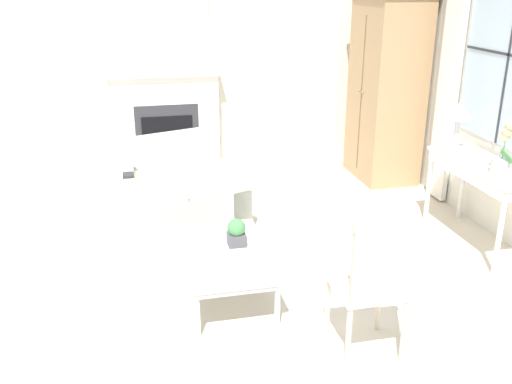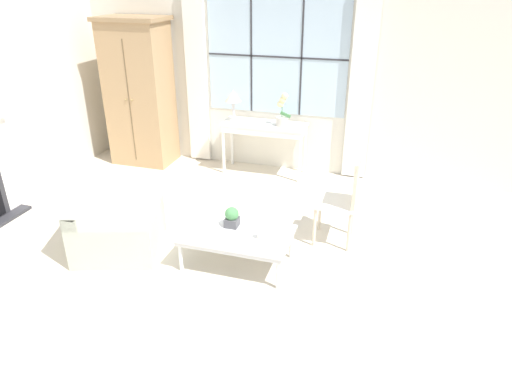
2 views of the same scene
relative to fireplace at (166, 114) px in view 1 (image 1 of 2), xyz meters
The scene contains 12 objects.
ground_plane 3.00m from the fireplace, ahead, with size 14.00×14.00×0.00m, color beige.
wall_left 0.85m from the fireplace, 102.81° to the left, with size 0.06×7.20×2.80m, color silver.
fireplace is the anchor object (origin of this frame).
armoire 2.73m from the fireplace, 72.03° to the left, with size 1.00×0.68×2.23m.
console_table 3.86m from the fireplace, 43.09° to the left, with size 1.25×0.46×0.79m.
table_lamp 3.54m from the fireplace, 47.98° to the left, with size 0.24×0.24×0.47m.
potted_orchid 4.05m from the fireplace, 40.02° to the left, with size 0.22×0.17×0.48m.
armchair_upholstered 1.92m from the fireplace, ahead, with size 1.08×1.09×0.90m.
side_chair_wooden 4.34m from the fireplace, 12.93° to the left, with size 0.44×0.44×1.03m.
coffee_table 3.27m from the fireplace, ahead, with size 1.13×0.67×0.38m.
potted_plant_small 3.17m from the fireplace, ahead, with size 0.15×0.15×0.22m.
pillar_candle 3.52m from the fireplace, ahead, with size 0.11×0.11×0.12m.
Camera 1 is at (4.21, -0.37, 2.35)m, focal length 40.00 mm.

